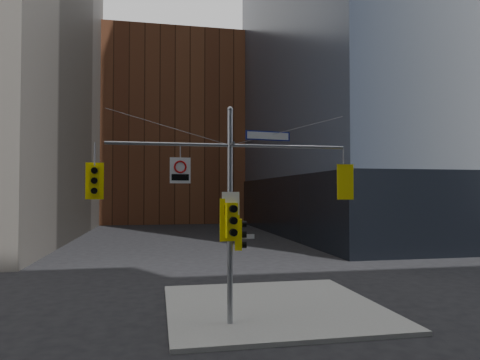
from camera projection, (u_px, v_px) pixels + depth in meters
name	position (u px, v px, depth m)	size (l,w,h in m)	color
ground	(242.00, 350.00, 12.03)	(160.00, 160.00, 0.00)	black
sidewalk_corner	(273.00, 306.00, 16.34)	(8.00, 8.00, 0.15)	gray
podium_ne	(427.00, 205.00, 48.84)	(36.40, 36.40, 6.00)	black
brick_midrise	(172.00, 134.00, 69.35)	(26.00, 20.00, 28.00)	brown
signal_assembly	(230.00, 193.00, 14.11)	(8.00, 0.80, 7.30)	gray
traffic_light_west_arm	(94.00, 181.00, 13.32)	(0.55, 0.47, 1.16)	#FFEA0D
traffic_light_east_arm	(344.00, 182.00, 14.89)	(0.58, 0.48, 1.22)	#FFEA0D
traffic_light_pole_side	(240.00, 235.00, 14.13)	(0.43, 0.37, 1.02)	#FFEA0D
traffic_light_pole_front	(231.00, 220.00, 13.83)	(0.67, 0.57, 1.40)	#FFEA0D
street_sign_blade	(268.00, 136.00, 14.42)	(1.58, 0.24, 0.31)	navy
regulatory_sign_arm	(180.00, 170.00, 13.80)	(0.67, 0.12, 0.84)	silver
regulatory_sign_pole	(231.00, 204.00, 13.99)	(0.58, 0.06, 0.76)	silver
street_blade_ew	(243.00, 237.00, 14.16)	(0.76, 0.07, 0.15)	silver
street_blade_ns	(228.00, 236.00, 14.52)	(0.04, 0.82, 0.16)	#145926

